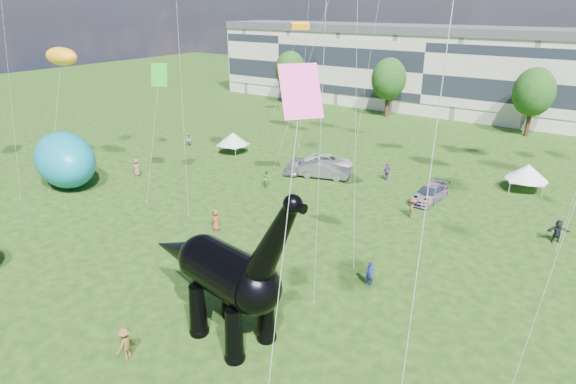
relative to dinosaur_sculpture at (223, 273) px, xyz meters
The scene contains 14 objects.
ground 4.49m from the dinosaur_sculpture, behind, with size 220.00×220.00×0.00m, color #16330C.
terrace_row 63.29m from the dinosaur_sculpture, 99.61° to the left, with size 78.00×11.00×12.00m, color beige.
tree_far_left 62.56m from the dinosaur_sculpture, 121.39° to the left, with size 5.20×5.20×9.44m.
tree_mid_left 55.37m from the dinosaur_sculpture, 105.26° to the left, with size 5.20×5.20×9.44m.
tree_mid_right 53.70m from the dinosaur_sculpture, 84.18° to the left, with size 5.20×5.20×9.44m.
dinosaur_sculpture is the anchor object (origin of this frame).
car_silver 26.67m from the dinosaur_sculpture, 116.02° to the left, with size 1.61×3.99×1.36m, color silver.
car_grey 25.59m from the dinosaur_sculpture, 108.91° to the left, with size 1.77×5.09×1.68m, color slate.
car_white 28.63m from the dinosaur_sculpture, 109.15° to the left, with size 2.43×5.27×1.46m, color silver.
car_dark 24.51m from the dinosaur_sculpture, 83.88° to the left, with size 1.99×4.90×1.42m, color #595960.
gazebo_near 33.06m from the dinosaur_sculpture, 73.94° to the left, with size 4.45×4.45×2.60m.
gazebo_left 33.14m from the dinosaur_sculpture, 130.16° to the left, with size 3.75×3.75×2.48m.
inflatable_teal 28.62m from the dinosaur_sculpture, 163.57° to the left, with size 8.32×5.20×5.20m, color #0D819F.
visitors 16.69m from the dinosaur_sculpture, 101.72° to the left, with size 48.97×37.71×1.85m.
Camera 1 is at (17.47, -15.98, 16.57)m, focal length 30.00 mm.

